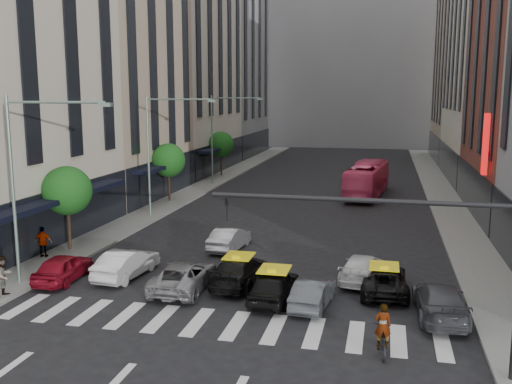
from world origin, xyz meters
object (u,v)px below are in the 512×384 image
Objects in this scene: taxi_left at (239,271)px; pedestrian_far at (43,242)px; streetlamp_far at (221,128)px; taxi_center at (274,285)px; streetlamp_near at (29,166)px; car_white_front at (127,263)px; car_red at (63,267)px; bus at (367,179)px; streetlamp_mid at (160,140)px; pedestrian_near at (4,276)px; motorcycle at (382,341)px.

pedestrian_far reaches higher than taxi_left.
taxi_center is (11.64, -31.40, -5.18)m from streetlamp_far.
streetlamp_near is 2.05× the size of car_white_front.
bus is at bearing -119.57° from car_red.
streetlamp_mid is at bearing 90.00° from streetlamp_near.
taxi_left is at bearing -173.31° from car_white_front.
taxi_center is at bearing 141.64° from taxi_left.
pedestrian_far is at bearing -47.86° from car_red.
streetlamp_mid is 2.05× the size of car_white_front.
streetlamp_near is 0.82× the size of bus.
streetlamp_far reaches higher than car_red.
pedestrian_near is (-4.01, -4.18, 0.37)m from car_white_front.
pedestrian_near is (-16.79, 1.87, 0.61)m from motorcycle.
streetlamp_far reaches higher than car_white_front.
taxi_left is at bearing -54.96° from streetlamp_mid.
bus reaches higher than taxi_center.
streetlamp_mid is at bearing -69.78° from car_white_front.
taxi_center is at bearing -69.66° from streetlamp_far.
pedestrian_far reaches higher than car_red.
pedestrian_near is at bearing -100.56° from streetlamp_near.
streetlamp_mid reaches higher than taxi_center.
streetlamp_mid is 19.99m from taxi_center.
streetlamp_near is 11.12m from taxi_left.
streetlamp_near reaches higher than taxi_center.
streetlamp_far is 15.68m from bus.
streetlamp_mid is 20.08m from bus.
streetlamp_near is 5.38m from car_red.
streetlamp_mid is at bearing -90.00° from streetlamp_far.
streetlamp_far is (0.00, 32.00, 0.00)m from streetlamp_near.
streetlamp_far is 30.41m from car_white_front.
streetlamp_mid reaches higher than bus.
streetlamp_mid is 16.00m from streetlamp_far.
car_white_front is 0.90× the size of taxi_left.
streetlamp_mid is at bearing -56.20° from motorcycle.
pedestrian_near reaches higher than pedestrian_far.
car_red is at bearing -23.04° from motorcycle.
streetlamp_near and streetlamp_far have the same top height.
bus reaches higher than pedestrian_far.
taxi_left is at bearing -47.81° from motorcycle.
taxi_center reaches higher than motorcycle.
motorcycle is (12.78, -6.05, -0.24)m from car_white_front.
streetlamp_far is 34.25m from pedestrian_near.
car_red is at bearing 124.43° from pedestrian_far.
car_red is 0.92× the size of car_white_front.
bus is (14.74, 28.92, -4.37)m from streetlamp_near.
streetlamp_mid reaches higher than taxi_left.
streetlamp_near is 32.75m from bus.
taxi_center is at bearing 90.72° from bus.
streetlamp_far is 4.76× the size of pedestrian_near.
streetlamp_near is at bearing -90.00° from streetlamp_mid.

